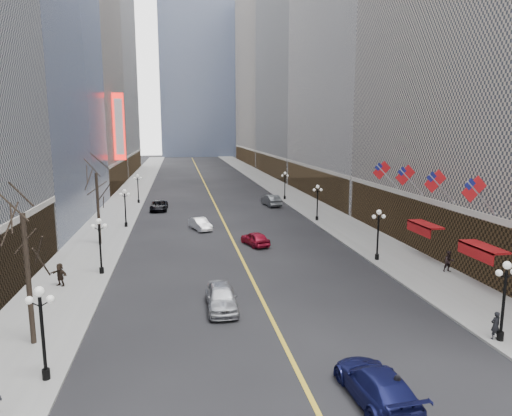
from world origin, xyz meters
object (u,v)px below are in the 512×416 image
object	(u,v)px
streetlamp_east_2	(317,199)
streetlamp_west_1	(100,240)
streetlamp_east_1	(378,229)
streetlamp_east_0	(505,293)
car_nb_far	(159,206)
car_sb_far	(271,200)
streetlamp_west_2	(125,204)
streetlamp_east_3	(285,183)
car_sb_mid	(255,238)
streetlamp_west_3	(138,185)
car_nb_mid	(200,224)
ped_ne_corner	(495,325)
streetlamp_west_0	(42,324)
car_nb_near	(221,297)
car_sb_near	(376,384)

from	to	relation	value
streetlamp_east_2	streetlamp_west_1	size ratio (longest dim) A/B	1.00
streetlamp_east_1	streetlamp_east_0	bearing A→B (deg)	-90.00
car_nb_far	car_sb_far	bearing A→B (deg)	5.98
streetlamp_east_2	streetlamp_west_2	distance (m)	23.60
streetlamp_east_1	streetlamp_east_3	distance (m)	36.00
streetlamp_east_0	car_sb_mid	world-z (taller)	streetlamp_east_0
streetlamp_west_3	car_nb_mid	bearing A→B (deg)	-67.09
streetlamp_east_1	ped_ne_corner	world-z (taller)	streetlamp_east_1
streetlamp_east_2	car_sb_mid	xyz separation A→B (m)	(-9.80, -10.67, -2.19)
streetlamp_east_2	car_nb_mid	xyz separation A→B (m)	(-14.94, -2.50, -2.21)
streetlamp_west_0	streetlamp_west_2	xyz separation A→B (m)	(0.00, 34.00, 0.00)
streetlamp_east_0	ped_ne_corner	world-z (taller)	streetlamp_east_0
streetlamp_west_1	car_sb_mid	world-z (taller)	streetlamp_west_1
streetlamp_east_2	streetlamp_east_3	xyz separation A→B (m)	(0.00, 18.00, 0.00)
streetlamp_east_3	streetlamp_west_0	size ratio (longest dim) A/B	1.00
streetlamp_east_0	car_nb_near	distance (m)	16.58
streetlamp_east_3	car_sb_mid	world-z (taller)	streetlamp_east_3
streetlamp_east_3	car_nb_far	bearing A→B (deg)	-161.52
streetlamp_west_3	car_sb_mid	xyz separation A→B (m)	(13.80, -28.67, -2.19)
streetlamp_west_1	streetlamp_west_2	xyz separation A→B (m)	(0.00, 18.00, 0.00)
streetlamp_east_0	car_nb_mid	xyz separation A→B (m)	(-14.94, 31.50, -2.21)
streetlamp_east_1	car_sb_far	distance (m)	30.82
streetlamp_west_1	car_nb_near	bearing A→B (deg)	-44.23
streetlamp_east_0	car_sb_near	distance (m)	10.14
streetlamp_west_0	ped_ne_corner	distance (m)	23.48
streetlamp_west_1	car_nb_far	distance (m)	29.53
streetlamp_west_3	car_sb_mid	distance (m)	31.89
streetlamp_west_1	streetlamp_west_2	size ratio (longest dim) A/B	1.00
streetlamp_east_0	streetlamp_east_1	xyz separation A→B (m)	(0.00, 16.00, 0.00)
car_sb_mid	streetlamp_west_1	bearing A→B (deg)	11.17
streetlamp_west_0	car_sb_far	xyz separation A→B (m)	(20.20, 46.56, -2.04)
streetlamp_east_3	car_sb_far	size ratio (longest dim) A/B	0.87
streetlamp_west_3	car_nb_far	xyz separation A→B (m)	(3.41, -6.75, -2.19)
car_sb_mid	streetlamp_west_2	bearing A→B (deg)	-54.52
streetlamp_east_2	car_sb_near	xyz separation A→B (m)	(-9.08, -38.00, -2.12)
streetlamp_east_2	streetlamp_west_2	bearing A→B (deg)	180.00
streetlamp_east_3	streetlamp_east_1	bearing A→B (deg)	-90.00
car_nb_far	car_sb_mid	distance (m)	24.26
streetlamp_west_0	car_nb_mid	world-z (taller)	streetlamp_west_0
streetlamp_west_0	streetlamp_east_1	bearing A→B (deg)	34.14
streetlamp_west_0	car_nb_mid	xyz separation A→B (m)	(8.66, 31.50, -2.21)
streetlamp_east_0	streetlamp_east_1	distance (m)	16.00
streetlamp_west_1	ped_ne_corner	size ratio (longest dim) A/B	2.83
streetlamp_east_2	streetlamp_west_0	size ratio (longest dim) A/B	1.00
streetlamp_east_2	car_sb_mid	size ratio (longest dim) A/B	1.08
streetlamp_west_0	streetlamp_west_1	bearing A→B (deg)	90.00
streetlamp_west_0	car_sb_mid	distance (m)	27.19
car_nb_near	car_nb_far	world-z (taller)	car_nb_near
car_sb_far	ped_ne_corner	xyz separation A→B (m)	(3.20, -46.35, 0.09)
streetlamp_east_1	car_sb_near	size ratio (longest dim) A/B	0.84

